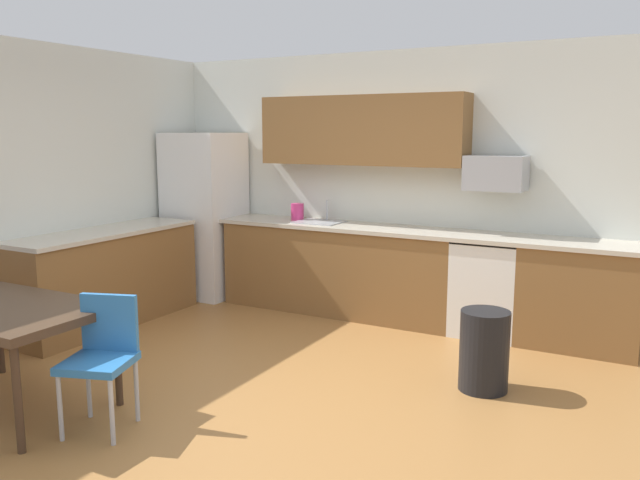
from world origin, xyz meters
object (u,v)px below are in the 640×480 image
microwave (496,173)px  chair_near_table (103,351)px  refrigerator (205,215)px  dining_table (3,314)px  kettle (297,213)px  oven_range (488,286)px  trash_bin (484,351)px

microwave → chair_near_table: size_ratio=0.64×
refrigerator → dining_table: 3.28m
chair_near_table → kettle: bearing=97.9°
oven_range → trash_bin: oven_range is taller
oven_range → trash_bin: (0.32, -1.37, -0.16)m
oven_range → microwave: size_ratio=1.69×
refrigerator → trash_bin: refrigerator is taller
oven_range → dining_table: (-2.47, -3.25, 0.21)m
refrigerator → oven_range: bearing=1.4°
oven_range → kettle: bearing=178.6°
microwave → oven_range: bearing=-90.0°
trash_bin → kettle: bearing=149.7°
dining_table → trash_bin: dining_table is taller
refrigerator → oven_range: 3.31m
refrigerator → chair_near_table: bearing=-62.3°
dining_table → kettle: 3.34m
oven_range → microwave: 1.06m
kettle → refrigerator: bearing=-173.6°
refrigerator → chair_near_table: refrigerator is taller
microwave → trash_bin: size_ratio=0.90×
microwave → dining_table: bearing=-126.4°
kettle → oven_range: bearing=-1.4°
microwave → chair_near_table: 3.78m
dining_table → kettle: (0.37, 3.30, 0.35)m
microwave → chair_near_table: (-1.67, -3.24, -1.00)m
oven_range → trash_bin: bearing=-76.7°
dining_table → trash_bin: size_ratio=2.33×
microwave → chair_near_table: bearing=-117.3°
trash_bin → kettle: 2.90m
refrigerator → trash_bin: bearing=-19.7°
chair_near_table → microwave: bearing=62.7°
chair_near_table → refrigerator: bearing=117.7°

